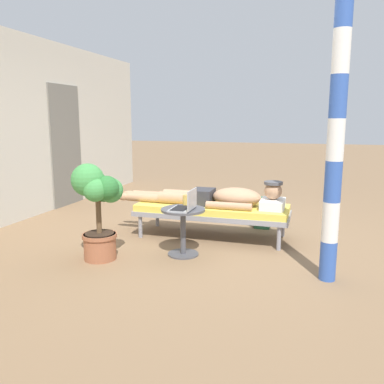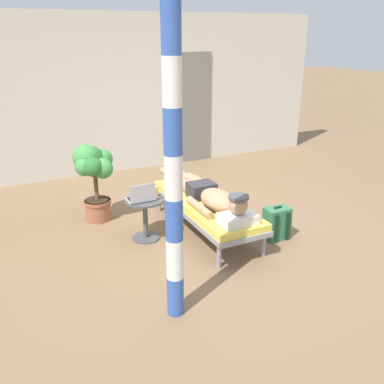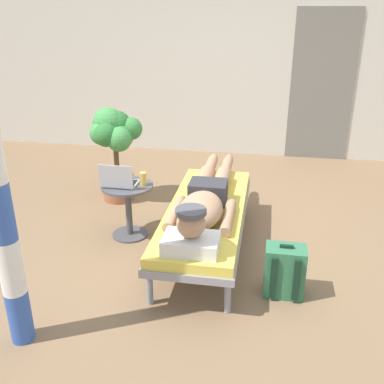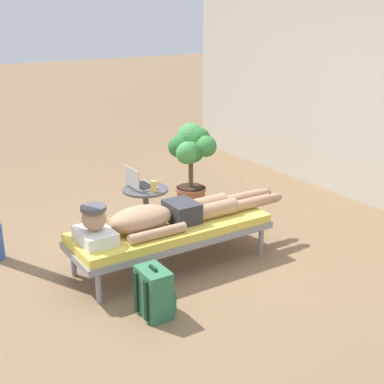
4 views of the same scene
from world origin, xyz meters
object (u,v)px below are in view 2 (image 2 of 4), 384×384
object	(u,v)px
laptop	(141,196)
porch_post	(173,177)
side_table	(145,212)
drink_glass	(156,192)
person_reclining	(209,195)
lounge_chair	(206,206)
backpack	(276,223)
potted_plant	(94,172)

from	to	relation	value
laptop	porch_post	world-z (taller)	porch_post
porch_post	laptop	bearing A→B (deg)	81.90
side_table	drink_glass	bearing A→B (deg)	7.08
laptop	drink_glass	bearing A→B (deg)	18.41
laptop	drink_glass	size ratio (longest dim) A/B	2.51
laptop	person_reclining	bearing A→B (deg)	-11.34
drink_glass	porch_post	distance (m)	1.73
person_reclining	lounge_chair	bearing A→B (deg)	90.00
drink_glass	side_table	bearing A→B (deg)	-172.92
drink_glass	backpack	bearing A→B (deg)	-28.86
potted_plant	porch_post	world-z (taller)	porch_post
backpack	side_table	bearing A→B (deg)	154.33
side_table	laptop	world-z (taller)	laptop
lounge_chair	side_table	xyz separation A→B (m)	(-0.75, 0.14, 0.01)
person_reclining	laptop	world-z (taller)	laptop
porch_post	backpack	bearing A→B (deg)	25.51
side_table	lounge_chair	bearing A→B (deg)	-10.28
person_reclining	drink_glass	world-z (taller)	person_reclining
side_table	porch_post	bearing A→B (deg)	-100.05
person_reclining	drink_glass	size ratio (longest dim) A/B	17.55
lounge_chair	backpack	xyz separation A→B (m)	(0.68, -0.55, -0.15)
laptop	porch_post	size ratio (longest dim) A/B	0.12
porch_post	side_table	bearing A→B (deg)	79.95
person_reclining	side_table	bearing A→B (deg)	164.12
drink_glass	potted_plant	bearing A→B (deg)	124.02
lounge_chair	porch_post	bearing A→B (deg)	-126.73
backpack	porch_post	distance (m)	2.19
backpack	potted_plant	world-z (taller)	potted_plant
backpack	lounge_chair	bearing A→B (deg)	140.98
side_table	laptop	size ratio (longest dim) A/B	1.69
side_table	porch_post	world-z (taller)	porch_post
side_table	potted_plant	size ratio (longest dim) A/B	0.50
potted_plant	porch_post	bearing A→B (deg)	-86.95
backpack	potted_plant	size ratio (longest dim) A/B	0.41
lounge_chair	porch_post	distance (m)	1.96
lounge_chair	side_table	size ratio (longest dim) A/B	3.67
potted_plant	drink_glass	bearing A→B (deg)	-55.98
lounge_chair	drink_glass	distance (m)	0.67
lounge_chair	laptop	xyz separation A→B (m)	(-0.81, 0.09, 0.24)
porch_post	lounge_chair	bearing A→B (deg)	53.27
backpack	potted_plant	bearing A→B (deg)	140.44
drink_glass	potted_plant	xyz separation A→B (m)	(-0.54, 0.80, 0.09)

